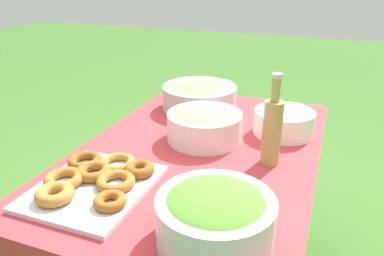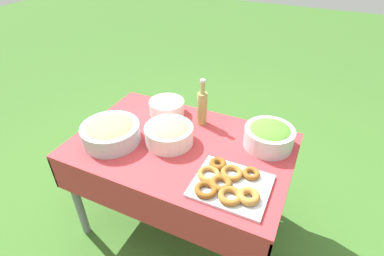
# 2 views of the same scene
# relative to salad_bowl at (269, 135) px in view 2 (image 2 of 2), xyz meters

# --- Properties ---
(ground_plane) EXTENTS (14.00, 14.00, 0.00)m
(ground_plane) POSITION_rel_salad_bowl_xyz_m (0.46, 0.21, -0.79)
(ground_plane) COLOR #3D6B28
(picnic_table) EXTENTS (1.28, 0.83, 0.72)m
(picnic_table) POSITION_rel_salad_bowl_xyz_m (0.46, 0.21, -0.17)
(picnic_table) COLOR #B73338
(picnic_table) RESTS_ON ground_plane
(salad_bowl) EXTENTS (0.28, 0.28, 0.14)m
(salad_bowl) POSITION_rel_salad_bowl_xyz_m (0.00, 0.00, 0.00)
(salad_bowl) COLOR silver
(salad_bowl) RESTS_ON picnic_table
(pasta_bowl) EXTENTS (0.28, 0.28, 0.13)m
(pasta_bowl) POSITION_rel_salad_bowl_xyz_m (0.54, 0.21, -0.01)
(pasta_bowl) COLOR silver
(pasta_bowl) RESTS_ON picnic_table
(donut_platter) EXTENTS (0.38, 0.33, 0.05)m
(donut_platter) POSITION_rel_salad_bowl_xyz_m (0.10, 0.41, -0.05)
(donut_platter) COLOR silver
(donut_platter) RESTS_ON picnic_table
(plate_stack) EXTENTS (0.23, 0.23, 0.10)m
(plate_stack) POSITION_rel_salad_bowl_xyz_m (0.70, -0.06, -0.03)
(plate_stack) COLOR white
(plate_stack) RESTS_ON picnic_table
(olive_oil_bottle) EXTENTS (0.06, 0.06, 0.31)m
(olive_oil_bottle) POSITION_rel_salad_bowl_xyz_m (0.44, -0.05, 0.05)
(olive_oil_bottle) COLOR #998E4C
(olive_oil_bottle) RESTS_ON picnic_table
(bread_bowl) EXTENTS (0.34, 0.34, 0.13)m
(bread_bowl) POSITION_rel_salad_bowl_xyz_m (0.85, 0.35, -0.00)
(bread_bowl) COLOR #B2B7BC
(bread_bowl) RESTS_ON picnic_table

